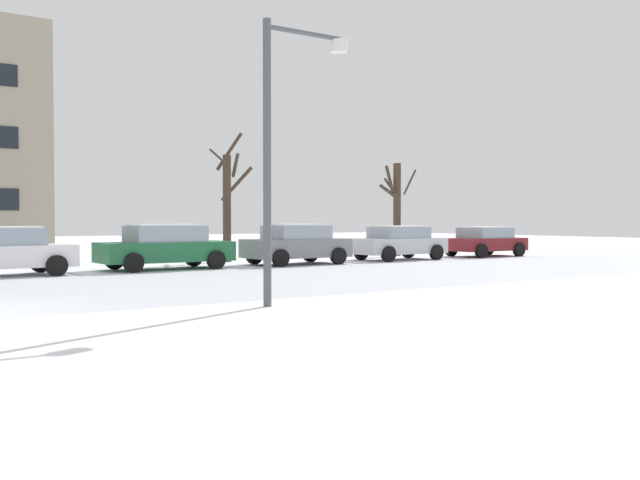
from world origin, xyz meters
TOP-DOWN VIEW (x-y plane):
  - street_lamp at (5.67, -2.02)m, footprint 1.99×0.36m
  - parked_car_white at (2.65, 9.05)m, footprint 4.01×2.11m
  - parked_car_green at (7.83, 9.09)m, footprint 4.51×2.03m
  - parked_car_gray at (13.01, 8.89)m, footprint 3.97×2.13m
  - parked_car_silver at (18.19, 8.97)m, footprint 4.06×2.00m
  - parked_car_maroon at (23.37, 8.92)m, footprint 3.85×2.08m
  - tree_far_left at (11.67, 11.88)m, footprint 1.65×1.62m
  - tree_far_mid at (20.36, 11.67)m, footprint 1.56×1.40m

SIDE VIEW (x-z plane):
  - parked_car_maroon at x=23.37m, z-range 0.02..1.39m
  - parked_car_silver at x=18.19m, z-range 0.02..1.46m
  - parked_car_white at x=2.65m, z-range 0.01..1.51m
  - parked_car_gray at x=13.01m, z-range 0.01..1.54m
  - parked_car_green at x=7.83m, z-range 0.01..1.55m
  - tree_far_mid at x=20.36m, z-range 0.17..4.49m
  - tree_far_left at x=11.67m, z-range -0.17..5.07m
  - street_lamp at x=5.67m, z-range 0.66..6.27m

